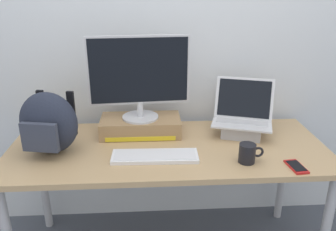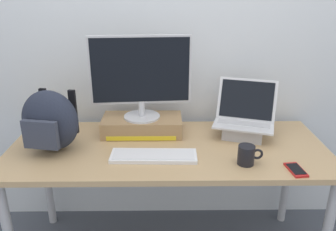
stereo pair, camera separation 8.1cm
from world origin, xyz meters
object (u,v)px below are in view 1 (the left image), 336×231
at_px(desktop_monitor, 139,76).
at_px(external_keyboard, 155,156).
at_px(toner_box_yellow, 141,126).
at_px(cell_phone, 296,167).
at_px(coffee_mug, 248,153).
at_px(messenger_backpack, 49,123).
at_px(open_laptop, 242,123).
at_px(plush_toy, 55,124).

height_order(desktop_monitor, external_keyboard, desktop_monitor).
height_order(toner_box_yellow, external_keyboard, toner_box_yellow).
bearing_deg(cell_phone, toner_box_yellow, 142.92).
bearing_deg(coffee_mug, desktop_monitor, 144.58).
bearing_deg(messenger_backpack, toner_box_yellow, 34.82).
xyz_separation_m(external_keyboard, cell_phone, (0.68, -0.14, -0.01)).
relative_size(desktop_monitor, cell_phone, 4.14).
distance_m(open_laptop, coffee_mug, 0.35).
bearing_deg(external_keyboard, coffee_mug, -6.74).
relative_size(messenger_backpack, plush_toy, 3.62).
relative_size(messenger_backpack, coffee_mug, 2.67).
bearing_deg(coffee_mug, open_laptop, 79.97).
relative_size(open_laptop, plush_toy, 4.30).
bearing_deg(toner_box_yellow, coffee_mug, -35.50).
relative_size(toner_box_yellow, coffee_mug, 3.73).
bearing_deg(toner_box_yellow, cell_phone, -30.79).
xyz_separation_m(cell_phone, plush_toy, (-1.27, 0.52, 0.04)).
bearing_deg(toner_box_yellow, desktop_monitor, -84.15).
distance_m(messenger_backpack, cell_phone, 1.26).
bearing_deg(coffee_mug, messenger_backpack, 170.23).
xyz_separation_m(toner_box_yellow, external_keyboard, (0.08, -0.31, -0.04)).
bearing_deg(external_keyboard, cell_phone, -9.80).
xyz_separation_m(desktop_monitor, plush_toy, (-0.51, 0.07, -0.30)).
distance_m(desktop_monitor, coffee_mug, 0.72).
height_order(external_keyboard, messenger_backpack, messenger_backpack).
distance_m(toner_box_yellow, open_laptop, 0.60).
bearing_deg(open_laptop, plush_toy, -167.76).
xyz_separation_m(open_laptop, external_keyboard, (-0.52, -0.27, -0.06)).
relative_size(toner_box_yellow, cell_phone, 3.39).
xyz_separation_m(toner_box_yellow, messenger_backpack, (-0.47, -0.21, 0.11)).
height_order(external_keyboard, coffee_mug, coffee_mug).
bearing_deg(plush_toy, cell_phone, -22.16).
bearing_deg(coffee_mug, cell_phone, -17.47).
bearing_deg(open_laptop, toner_box_yellow, -166.13).
distance_m(desktop_monitor, open_laptop, 0.66).
distance_m(messenger_backpack, coffee_mug, 1.02).
relative_size(messenger_backpack, cell_phone, 2.43).
xyz_separation_m(toner_box_yellow, open_laptop, (0.59, -0.04, 0.02)).
bearing_deg(external_keyboard, messenger_backpack, 170.65).
bearing_deg(external_keyboard, plush_toy, 148.80).
xyz_separation_m(desktop_monitor, coffee_mug, (0.53, -0.38, -0.30)).
distance_m(desktop_monitor, cell_phone, 0.94).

